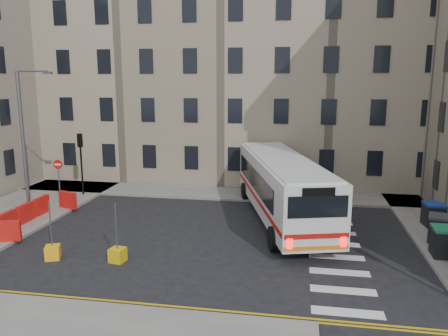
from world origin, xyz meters
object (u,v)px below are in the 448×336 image
(streetlamp, at_px, (23,141))
(bus, at_px, (282,185))
(bollard_chevron, at_px, (118,255))
(wheelie_bin_c, at_px, (444,242))
(wheelie_bin_e, at_px, (433,214))
(wheelie_bin_d, at_px, (439,228))
(bollard_yellow, at_px, (53,252))

(streetlamp, xyz_separation_m, bus, (14.34, 1.74, -2.35))
(bollard_chevron, bearing_deg, wheelie_bin_c, 11.03)
(wheelie_bin_e, relative_size, bollard_chevron, 2.03)
(bus, bearing_deg, wheelie_bin_d, -34.10)
(wheelie_bin_c, relative_size, bollard_yellow, 2.15)
(wheelie_bin_c, height_order, bollard_chevron, wheelie_bin_c)
(wheelie_bin_c, relative_size, bollard_chevron, 2.15)
(wheelie_bin_e, xyz_separation_m, bollard_chevron, (-14.57, -6.92, -0.46))
(bus, xyz_separation_m, wheelie_bin_e, (7.92, -0.15, -1.22))
(bollard_yellow, relative_size, bollard_chevron, 1.00)
(bus, bearing_deg, wheelie_bin_e, -16.85)
(bollard_yellow, height_order, bollard_chevron, same)
(streetlamp, distance_m, bus, 14.64)
(wheelie_bin_c, relative_size, wheelie_bin_e, 1.06)
(wheelie_bin_d, height_order, bollard_chevron, wheelie_bin_d)
(streetlamp, relative_size, bus, 0.63)
(bollard_yellow, bearing_deg, wheelie_bin_e, 22.21)
(wheelie_bin_c, height_order, wheelie_bin_e, wheelie_bin_c)
(wheelie_bin_d, bearing_deg, bollard_chevron, -145.69)
(bus, bearing_deg, bollard_yellow, -158.40)
(wheelie_bin_c, xyz_separation_m, wheelie_bin_e, (0.71, 4.22, -0.04))
(streetlamp, height_order, bollard_yellow, streetlamp)
(bus, xyz_separation_m, bollard_chevron, (-6.65, -7.07, -1.69))
(streetlamp, height_order, wheelie_bin_d, streetlamp)
(streetlamp, bearing_deg, wheelie_bin_d, -1.99)
(wheelie_bin_d, bearing_deg, bus, 178.11)
(wheelie_bin_c, relative_size, wheelie_bin_d, 0.93)
(bus, relative_size, wheelie_bin_d, 9.34)
(wheelie_bin_c, distance_m, bollard_chevron, 14.12)
(streetlamp, relative_size, wheelie_bin_c, 6.31)
(bollard_chevron, bearing_deg, bollard_yellow, -175.75)
(wheelie_bin_d, relative_size, wheelie_bin_e, 1.14)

